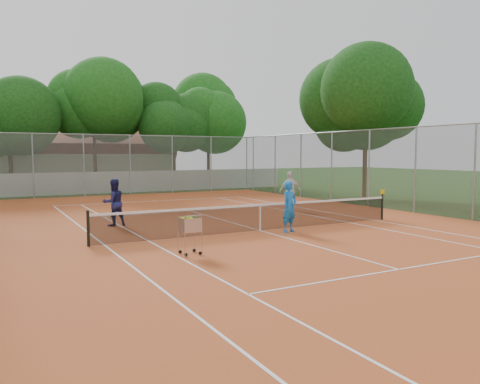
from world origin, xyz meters
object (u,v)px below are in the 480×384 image
clubhouse (70,160)px  player_far_right (290,191)px  ball_hopper (190,234)px  tennis_net (260,217)px  player_far_left (114,202)px  player_near (289,207)px

clubhouse → player_far_right: (6.51, -24.35, -1.24)m
clubhouse → ball_hopper: (-1.72, -31.50, -1.62)m
tennis_net → player_far_left: (-4.30, 3.64, 0.40)m
tennis_net → clubhouse: bearing=93.9°
player_near → player_far_right: bearing=38.0°
player_near → player_far_left: player_near is taller
player_far_right → player_near: bearing=67.1°
tennis_net → player_far_right: (4.51, 4.65, 0.45)m
clubhouse → player_far_left: (-2.30, -25.36, -1.29)m
player_near → ball_hopper: bearing=-175.6°
ball_hopper → player_far_left: bearing=78.7°
player_near → player_far_left: size_ratio=1.00×
player_far_left → player_far_right: 8.87m
clubhouse → ball_hopper: size_ratio=14.65×
player_far_left → player_far_right: size_ratio=0.95×
player_near → ball_hopper: size_ratio=1.60×
clubhouse → player_far_right: clubhouse is taller
player_far_right → ball_hopper: bearing=52.9°
tennis_net → clubhouse: clubhouse is taller
player_far_right → ball_hopper: 10.91m
tennis_net → player_far_left: size_ratio=6.65×
player_far_left → player_near: bearing=129.6°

